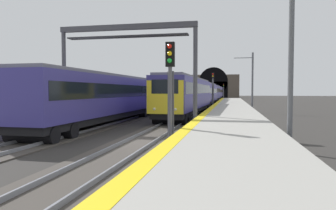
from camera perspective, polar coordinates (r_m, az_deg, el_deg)
The scene contains 14 objects.
ground_plane at distance 15.21m, azimuth -5.06°, elevation -7.11°, with size 320.00×320.00×0.00m, color #302D2B.
platform_right at distance 14.50m, azimuth 11.50°, elevation -5.64°, with size 112.00×4.08×0.99m, color #9E9B93.
platform_right_edge_strip at distance 14.56m, azimuth 4.44°, elevation -3.59°, with size 112.00×0.50×0.01m, color yellow.
track_main_line at distance 15.20m, azimuth -5.06°, elevation -6.96°, with size 160.00×3.04×0.21m.
track_adjacent_line at distance 17.35m, azimuth -21.46°, elevation -5.94°, with size 160.00×2.87×0.21m.
train_main_approaching at distance 59.70m, azimuth 7.50°, elevation 2.26°, with size 77.28×3.29×3.90m.
train_adjacent_platform at distance 42.42m, azimuth -1.16°, elevation 2.10°, with size 58.74×3.12×4.72m.
railway_signal_near at distance 13.21m, azimuth 0.41°, elevation 3.82°, with size 0.39×0.38×4.65m.
railway_signal_mid at distance 44.27m, azimuth 8.33°, elevation 3.19°, with size 0.39×0.38×5.17m.
railway_signal_far at distance 106.24m, azimuth 10.27°, elevation 2.84°, with size 0.39×0.38×5.07m.
overhead_signal_gantry at distance 20.96m, azimuth -7.69°, elevation 10.23°, with size 0.70×9.48×6.98m.
tunnel_portal at distance 121.71m, azimuth 8.43°, elevation 3.49°, with size 2.54×19.76×11.78m.
catenary_mast_near at distance 37.39m, azimuth 15.32°, elevation 4.17°, with size 0.22×2.25×7.06m.
catenary_mast_far at distance 13.87m, azimuth 21.66°, elevation 8.13°, with size 0.22×2.48×7.63m.
Camera 1 is at (-14.36, -4.32, 2.56)m, focal length 32.86 mm.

